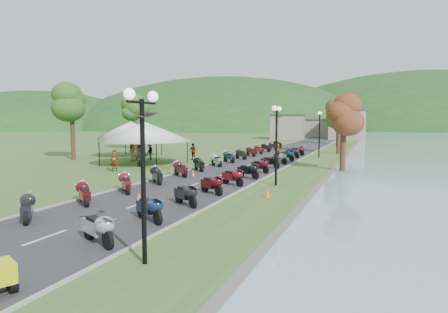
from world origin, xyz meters
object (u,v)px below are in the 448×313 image
(streetlamp_near, at_px, (143,180))
(pedestrian_b, at_px, (140,167))
(pedestrian_a, at_px, (115,172))
(pedestrian_c, at_px, (150,160))
(vendor_tent_main, at_px, (145,143))

(streetlamp_near, bearing_deg, pedestrian_b, 123.25)
(pedestrian_a, distance_m, pedestrian_c, 9.64)
(streetlamp_near, relative_size, vendor_tent_main, 0.86)
(pedestrian_a, bearing_deg, vendor_tent_main, 74.88)
(streetlamp_near, distance_m, vendor_tent_main, 26.25)
(vendor_tent_main, relative_size, pedestrian_a, 3.31)
(streetlamp_near, relative_size, pedestrian_a, 2.83)
(vendor_tent_main, xyz_separation_m, pedestrian_b, (0.39, -1.55, -2.00))
(vendor_tent_main, height_order, pedestrian_a, vendor_tent_main)
(pedestrian_b, bearing_deg, pedestrian_a, 90.79)
(pedestrian_a, relative_size, pedestrian_b, 0.90)
(vendor_tent_main, distance_m, pedestrian_a, 5.69)
(vendor_tent_main, bearing_deg, streetlamp_near, -57.89)
(pedestrian_b, bearing_deg, streetlamp_near, 122.87)
(pedestrian_c, bearing_deg, vendor_tent_main, -21.39)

